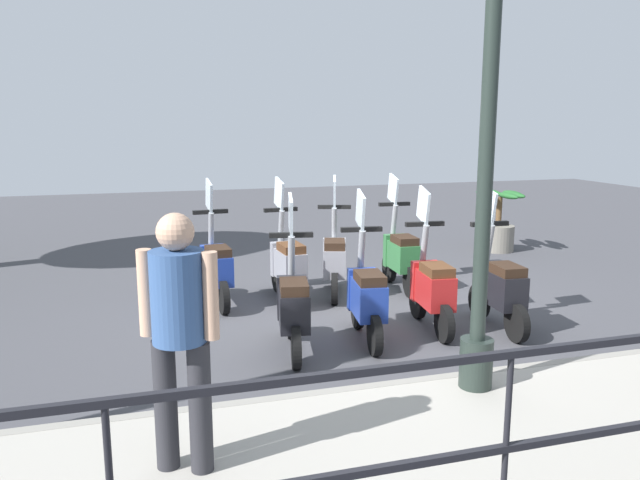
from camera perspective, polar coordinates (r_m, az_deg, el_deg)
The scene contains 13 objects.
ground_plane at distance 7.37m, azimuth 4.20°, elevation -6.96°, with size 28.00×28.00×0.00m, color #424247.
promenade_walkway at distance 4.75m, azimuth 18.41°, elevation -17.01°, with size 2.20×20.00×0.15m.
lamp_post_near at distance 4.87m, azimuth 15.11°, elevation 10.27°, with size 0.26×0.90×4.67m.
pedestrian_distant at distance 3.79m, azimuth -12.74°, elevation -7.48°, with size 0.43×0.45×1.59m.
potted_palm at distance 11.31m, azimuth 15.98°, elevation 1.26°, with size 1.06×0.66×1.05m.
scooter_near_0 at distance 7.04m, azimuth 16.03°, elevation -4.13°, with size 1.23×0.44×1.54m.
scooter_near_1 at distance 6.86m, azimuth 10.16°, elevation -4.25°, with size 1.23×0.44×1.54m.
scooter_near_2 at distance 6.44m, azimuth 4.25°, elevation -5.12°, with size 1.23×0.45×1.54m.
scooter_near_3 at distance 6.11m, azimuth -2.46°, elevation -5.99°, with size 1.22×0.48×1.54m.
scooter_far_0 at distance 8.44m, azimuth 7.35°, elevation -1.33°, with size 1.23×0.44×1.54m.
scooter_far_1 at distance 8.08m, azimuth 1.32°, elevation -1.78°, with size 1.20×0.55×1.54m.
scooter_far_2 at distance 7.87m, azimuth -2.97°, elevation -2.15°, with size 1.23×0.44×1.54m.
scooter_far_3 at distance 7.77m, azimuth -9.46°, elevation -2.44°, with size 1.23×0.44×1.54m.
Camera 1 is at (-6.55, 2.51, 2.26)m, focal length 35.00 mm.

